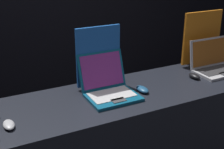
% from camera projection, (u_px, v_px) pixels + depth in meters
% --- Properties ---
extents(mouse_front, '(0.06, 0.11, 0.03)m').
position_uv_depth(mouse_front, '(9.00, 125.00, 1.66)').
color(mouse_front, '#B2B2B7').
rests_on(mouse_front, display_counter).
extents(laptop_middle, '(0.32, 0.34, 0.26)m').
position_uv_depth(laptop_middle, '(108.00, 86.00, 2.02)').
color(laptop_middle, '#0F5170').
rests_on(laptop_middle, display_counter).
extents(mouse_middle, '(0.06, 0.12, 0.03)m').
position_uv_depth(mouse_middle, '(142.00, 89.00, 2.08)').
color(mouse_middle, navy).
rests_on(mouse_middle, display_counter).
extents(promo_stand_middle, '(0.31, 0.07, 0.43)m').
position_uv_depth(promo_stand_middle, '(98.00, 59.00, 2.09)').
color(promo_stand_middle, black).
rests_on(promo_stand_middle, display_counter).
extents(laptop_back, '(0.37, 0.27, 0.24)m').
position_uv_depth(laptop_back, '(215.00, 64.00, 2.43)').
color(laptop_back, '#B7B7BC').
rests_on(laptop_back, display_counter).
extents(mouse_back, '(0.06, 0.11, 0.04)m').
position_uv_depth(mouse_back, '(194.00, 76.00, 2.30)').
color(mouse_back, black).
rests_on(mouse_back, display_counter).
extents(promo_stand_back, '(0.37, 0.07, 0.44)m').
position_uv_depth(promo_stand_back, '(201.00, 40.00, 2.52)').
color(promo_stand_back, black).
rests_on(promo_stand_back, display_counter).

